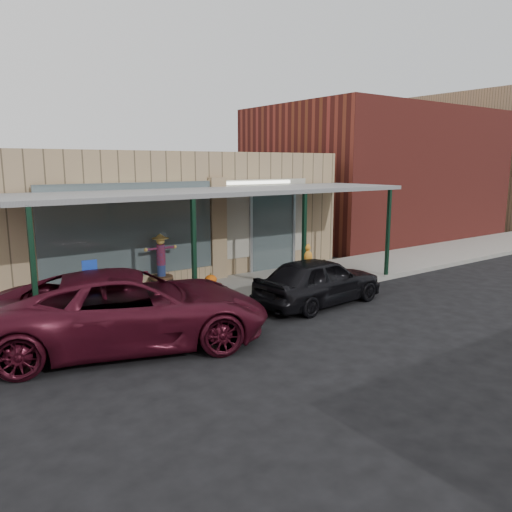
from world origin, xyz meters
TOP-DOWN VIEW (x-y plane):
  - ground at (0.00, 0.00)m, footprint 120.00×120.00m
  - sidewalk at (0.00, 3.60)m, footprint 40.00×3.20m
  - storefront at (-0.00, 8.16)m, footprint 12.00×6.25m
  - awning at (0.00, 3.56)m, footprint 12.00×3.00m
  - block_buildings_near at (2.01, 9.20)m, footprint 61.00×8.00m
  - barrel_scarecrow at (-1.50, 4.68)m, footprint 0.99×0.85m
  - barrel_pumpkin at (-0.83, 3.00)m, footprint 0.62×0.62m
  - handicap_sign at (-4.29, 2.40)m, footprint 0.33×0.06m
  - parked_sedan at (1.56, 1.25)m, footprint 4.05×1.93m
  - car_maroon at (-3.83, 1.28)m, footprint 6.38×4.37m

SIDE VIEW (x-z plane):
  - ground at x=0.00m, z-range 0.00..0.00m
  - sidewalk at x=0.00m, z-range 0.00..0.15m
  - barrel_pumpkin at x=-0.83m, z-range 0.04..0.78m
  - parked_sedan at x=1.56m, z-range -0.11..1.46m
  - barrel_scarecrow at x=-1.50m, z-range -0.12..1.57m
  - car_maroon at x=-3.83m, z-range 0.00..1.62m
  - handicap_sign at x=-4.29m, z-range 0.38..1.96m
  - storefront at x=0.00m, z-range -0.01..4.19m
  - awning at x=0.00m, z-range 1.49..4.53m
  - block_buildings_near at x=2.01m, z-range -0.23..7.77m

